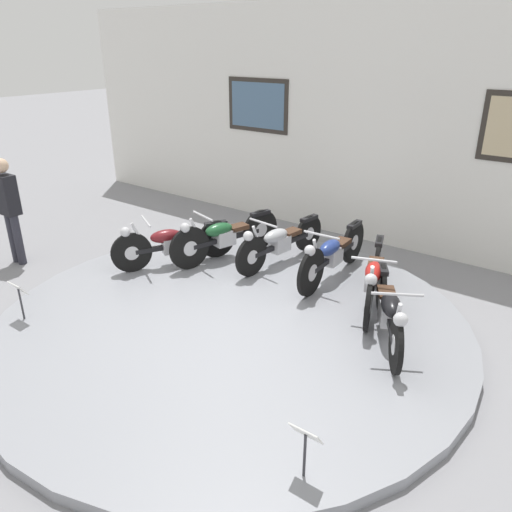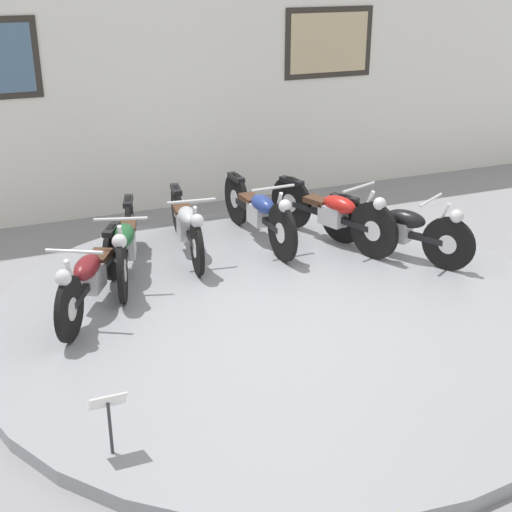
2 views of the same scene
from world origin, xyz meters
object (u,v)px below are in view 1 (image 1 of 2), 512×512
(motorcycle_silver, at_px, (280,241))
(visitor_standing, at_px, (9,205))
(info_placard_front_left, at_px, (19,293))
(motorcycle_red, at_px, (374,277))
(motorcycle_maroon, at_px, (172,242))
(motorcycle_green, at_px, (224,235))
(info_placard_front_centre, at_px, (305,440))
(motorcycle_blue, at_px, (332,253))
(motorcycle_black, at_px, (389,309))

(motorcycle_silver, relative_size, visitor_standing, 1.13)
(info_placard_front_left, bearing_deg, motorcycle_red, 41.82)
(motorcycle_maroon, relative_size, info_placard_front_left, 3.42)
(motorcycle_green, height_order, info_placard_front_centre, motorcycle_green)
(motorcycle_silver, xyz_separation_m, info_placard_front_left, (-1.60, -3.35, -0.01))
(motorcycle_maroon, relative_size, motorcycle_blue, 0.86)
(motorcycle_silver, relative_size, info_placard_front_centre, 3.81)
(motorcycle_green, relative_size, motorcycle_silver, 1.00)
(motorcycle_red, distance_m, info_placard_front_centre, 3.08)
(motorcycle_maroon, distance_m, motorcycle_blue, 2.45)
(motorcycle_green, height_order, motorcycle_blue, motorcycle_blue)
(motorcycle_maroon, height_order, motorcycle_blue, motorcycle_blue)
(info_placard_front_left, bearing_deg, info_placard_front_centre, 0.00)
(info_placard_front_centre, bearing_deg, motorcycle_red, 104.90)
(motorcycle_silver, xyz_separation_m, motorcycle_red, (1.73, -0.37, 0.03))
(motorcycle_green, xyz_separation_m, info_placard_front_centre, (3.33, -2.98, -0.03))
(info_placard_front_left, height_order, visitor_standing, visitor_standing)
(motorcycle_maroon, height_order, info_placard_front_centre, motorcycle_maroon)
(motorcycle_silver, height_order, info_placard_front_centre, motorcycle_silver)
(motorcycle_red, bearing_deg, visitor_standing, -160.17)
(info_placard_front_left, bearing_deg, motorcycle_black, 31.27)
(motorcycle_silver, bearing_deg, motorcycle_maroon, -141.53)
(motorcycle_blue, distance_m, info_placard_front_left, 4.19)
(motorcycle_red, bearing_deg, motorcycle_silver, 167.91)
(info_placard_front_centre, bearing_deg, motorcycle_green, 138.17)
(motorcycle_green, bearing_deg, motorcycle_blue, 12.29)
(motorcycle_green, distance_m, visitor_standing, 3.42)
(motorcycle_blue, bearing_deg, motorcycle_green, -167.71)
(info_placard_front_left, xyz_separation_m, visitor_standing, (-1.99, 1.06, 0.48))
(motorcycle_silver, distance_m, motorcycle_red, 1.77)
(motorcycle_silver, xyz_separation_m, motorcycle_blue, (0.92, 0.00, 0.03))
(info_placard_front_left, xyz_separation_m, info_placard_front_centre, (4.12, 0.00, 0.00))
(motorcycle_blue, distance_m, visitor_standing, 5.08)
(motorcycle_green, height_order, motorcycle_black, motorcycle_green)
(motorcycle_maroon, bearing_deg, info_placard_front_centre, -31.27)
(motorcycle_black, bearing_deg, motorcycle_blue, 141.54)
(motorcycle_green, bearing_deg, info_placard_front_left, -104.95)
(motorcycle_maroon, xyz_separation_m, motorcycle_green, (0.49, 0.66, 0.02))
(motorcycle_green, height_order, info_placard_front_left, motorcycle_green)
(motorcycle_maroon, relative_size, info_placard_front_centre, 3.42)
(motorcycle_black, relative_size, info_placard_front_centre, 3.37)
(motorcycle_maroon, xyz_separation_m, motorcycle_black, (3.52, 0.00, 0.00))
(motorcycle_blue, xyz_separation_m, info_placard_front_left, (-2.52, -3.35, -0.03))
(motorcycle_black, bearing_deg, visitor_standing, -167.76)
(motorcycle_black, height_order, info_placard_front_left, motorcycle_black)
(visitor_standing, bearing_deg, motorcycle_black, 12.24)
(motorcycle_green, xyz_separation_m, motorcycle_black, (3.02, -0.66, -0.02))
(motorcycle_blue, distance_m, motorcycle_red, 0.89)
(info_placard_front_left, bearing_deg, visitor_standing, 152.04)
(motorcycle_silver, height_order, info_placard_front_left, motorcycle_silver)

